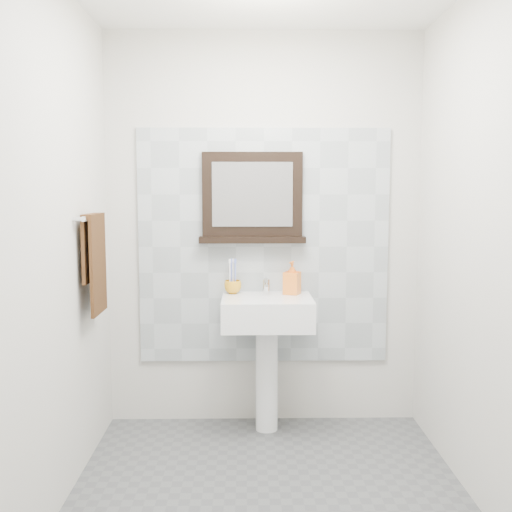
{
  "coord_description": "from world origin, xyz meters",
  "views": [
    {
      "loc": [
        -0.11,
        -2.73,
        1.52
      ],
      "look_at": [
        -0.06,
        0.55,
        1.15
      ],
      "focal_mm": 42.0,
      "sensor_mm": 36.0,
      "label": 1
    }
  ],
  "objects_px": {
    "pedestal_sink": "(267,327)",
    "hand_towel": "(95,256)",
    "framed_mirror": "(252,200)",
    "soap_dispenser": "(292,278)",
    "toothbrush_cup": "(233,287)"
  },
  "relations": [
    {
      "from": "soap_dispenser",
      "to": "toothbrush_cup",
      "type": "bearing_deg",
      "value": -161.68
    },
    {
      "from": "framed_mirror",
      "to": "hand_towel",
      "type": "distance_m",
      "value": 1.06
    },
    {
      "from": "hand_towel",
      "to": "pedestal_sink",
      "type": "bearing_deg",
      "value": 19.64
    },
    {
      "from": "pedestal_sink",
      "to": "framed_mirror",
      "type": "height_order",
      "value": "framed_mirror"
    },
    {
      "from": "pedestal_sink",
      "to": "framed_mirror",
      "type": "distance_m",
      "value": 0.8
    },
    {
      "from": "toothbrush_cup",
      "to": "soap_dispenser",
      "type": "distance_m",
      "value": 0.38
    },
    {
      "from": "toothbrush_cup",
      "to": "framed_mirror",
      "type": "distance_m",
      "value": 0.56
    },
    {
      "from": "toothbrush_cup",
      "to": "hand_towel",
      "type": "distance_m",
      "value": 0.92
    },
    {
      "from": "pedestal_sink",
      "to": "framed_mirror",
      "type": "bearing_deg",
      "value": 115.3
    },
    {
      "from": "toothbrush_cup",
      "to": "soap_dispenser",
      "type": "height_order",
      "value": "soap_dispenser"
    },
    {
      "from": "pedestal_sink",
      "to": "hand_towel",
      "type": "relative_size",
      "value": 1.75
    },
    {
      "from": "framed_mirror",
      "to": "hand_towel",
      "type": "relative_size",
      "value": 1.22
    },
    {
      "from": "toothbrush_cup",
      "to": "framed_mirror",
      "type": "bearing_deg",
      "value": 23.9
    },
    {
      "from": "toothbrush_cup",
      "to": "hand_towel",
      "type": "relative_size",
      "value": 0.19
    },
    {
      "from": "toothbrush_cup",
      "to": "framed_mirror",
      "type": "height_order",
      "value": "framed_mirror"
    }
  ]
}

